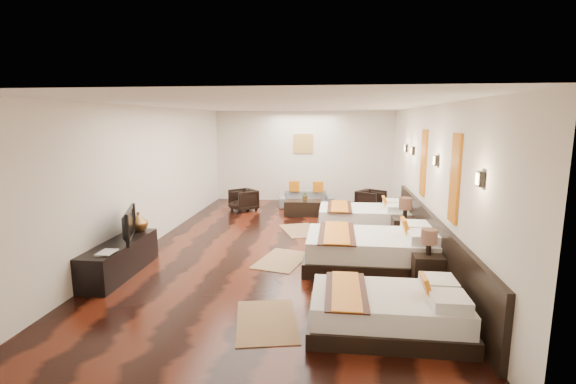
# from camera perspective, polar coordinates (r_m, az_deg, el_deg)

# --- Properties ---
(floor) EXTENTS (5.50, 9.50, 0.01)m
(floor) POSITION_cam_1_polar(r_m,az_deg,el_deg) (8.47, -0.54, -7.43)
(floor) COLOR black
(floor) RESTS_ON ground
(ceiling) EXTENTS (5.50, 9.50, 0.01)m
(ceiling) POSITION_cam_1_polar(r_m,az_deg,el_deg) (8.08, -0.58, 11.87)
(ceiling) COLOR white
(ceiling) RESTS_ON floor
(back_wall) EXTENTS (5.50, 0.01, 2.80)m
(back_wall) POSITION_cam_1_polar(r_m,az_deg,el_deg) (12.85, 2.12, 4.94)
(back_wall) COLOR silver
(back_wall) RESTS_ON floor
(left_wall) EXTENTS (0.01, 9.50, 2.80)m
(left_wall) POSITION_cam_1_polar(r_m,az_deg,el_deg) (8.93, -18.36, 2.18)
(left_wall) COLOR silver
(left_wall) RESTS_ON floor
(right_wall) EXTENTS (0.01, 9.50, 2.80)m
(right_wall) POSITION_cam_1_polar(r_m,az_deg,el_deg) (8.28, 18.69, 1.58)
(right_wall) COLOR silver
(right_wall) RESTS_ON floor
(headboard_panel) EXTENTS (0.08, 6.60, 0.90)m
(headboard_panel) POSITION_cam_1_polar(r_m,az_deg,el_deg) (7.70, 19.22, -6.30)
(headboard_panel) COLOR black
(headboard_panel) RESTS_ON floor
(bed_near) EXTENTS (1.89, 1.19, 0.72)m
(bed_near) POSITION_cam_1_polar(r_m,az_deg,el_deg) (5.34, 13.79, -15.72)
(bed_near) COLOR black
(bed_near) RESTS_ON floor
(bed_mid) EXTENTS (2.34, 1.47, 0.89)m
(bed_mid) POSITION_cam_1_polar(r_m,az_deg,el_deg) (7.35, 11.78, -7.89)
(bed_mid) COLOR black
(bed_mid) RESTS_ON floor
(bed_far) EXTENTS (2.10, 1.32, 0.80)m
(bed_far) POSITION_cam_1_polar(r_m,az_deg,el_deg) (9.77, 10.50, -3.55)
(bed_far) COLOR black
(bed_far) RESTS_ON floor
(nightstand_a) EXTENTS (0.46, 0.46, 0.90)m
(nightstand_a) POSITION_cam_1_polar(r_m,az_deg,el_deg) (6.75, 18.75, -9.75)
(nightstand_a) COLOR black
(nightstand_a) RESTS_ON floor
(nightstand_b) EXTENTS (0.49, 0.49, 0.97)m
(nightstand_b) POSITION_cam_1_polar(r_m,az_deg,el_deg) (8.84, 15.80, -4.77)
(nightstand_b) COLOR black
(nightstand_b) RESTS_ON floor
(jute_mat_near) EXTENTS (0.98, 1.33, 0.01)m
(jute_mat_near) POSITION_cam_1_polar(r_m,az_deg,el_deg) (5.50, -3.01, -17.44)
(jute_mat_near) COLOR olive
(jute_mat_near) RESTS_ON floor
(jute_mat_mid) EXTENTS (1.02, 1.35, 0.01)m
(jute_mat_mid) POSITION_cam_1_polar(r_m,az_deg,el_deg) (7.62, -0.88, -9.40)
(jute_mat_mid) COLOR olive
(jute_mat_mid) RESTS_ON floor
(jute_mat_far) EXTENTS (1.14, 1.39, 0.01)m
(jute_mat_far) POSITION_cam_1_polar(r_m,az_deg,el_deg) (9.57, 1.76, -5.32)
(jute_mat_far) COLOR olive
(jute_mat_far) RESTS_ON floor
(tv_console) EXTENTS (0.50, 1.80, 0.55)m
(tv_console) POSITION_cam_1_polar(r_m,az_deg,el_deg) (7.43, -22.24, -8.50)
(tv_console) COLOR black
(tv_console) RESTS_ON floor
(tv) EXTENTS (0.44, 0.92, 0.54)m
(tv) POSITION_cam_1_polar(r_m,az_deg,el_deg) (7.37, -21.69, -4.20)
(tv) COLOR black
(tv) RESTS_ON tv_console
(book) EXTENTS (0.24, 0.32, 0.03)m
(book) POSITION_cam_1_polar(r_m,az_deg,el_deg) (6.88, -24.68, -7.60)
(book) COLOR black
(book) RESTS_ON tv_console
(figurine) EXTENTS (0.33, 0.33, 0.35)m
(figurine) POSITION_cam_1_polar(r_m,az_deg,el_deg) (7.91, -20.01, -3.88)
(figurine) COLOR brown
(figurine) RESTS_ON tv_console
(sofa) EXTENTS (1.67, 0.88, 0.46)m
(sofa) POSITION_cam_1_polar(r_m,az_deg,el_deg) (12.05, 2.51, -1.02)
(sofa) COLOR slate
(sofa) RESTS_ON floor
(armchair_left) EXTENTS (0.93, 0.93, 0.61)m
(armchair_left) POSITION_cam_1_polar(r_m,az_deg,el_deg) (11.65, -6.19, -1.10)
(armchair_left) COLOR black
(armchair_left) RESTS_ON floor
(armchair_right) EXTENTS (0.92, 0.92, 0.61)m
(armchair_right) POSITION_cam_1_polar(r_m,az_deg,el_deg) (11.63, 11.40, -1.24)
(armchair_right) COLOR black
(armchair_right) RESTS_ON floor
(coffee_table) EXTENTS (1.03, 0.55, 0.40)m
(coffee_table) POSITION_cam_1_polar(r_m,az_deg,el_deg) (11.03, 2.11, -2.22)
(coffee_table) COLOR black
(coffee_table) RESTS_ON floor
(table_plant) EXTENTS (0.25, 0.23, 0.25)m
(table_plant) POSITION_cam_1_polar(r_m,az_deg,el_deg) (10.99, 2.41, -0.53)
(table_plant) COLOR #26561C
(table_plant) RESTS_ON coffee_table
(orange_panel_a) EXTENTS (0.04, 0.40, 1.30)m
(orange_panel_a) POSITION_cam_1_polar(r_m,az_deg,el_deg) (6.40, 22.13, 1.74)
(orange_panel_a) COLOR #D86014
(orange_panel_a) RESTS_ON right_wall
(orange_panel_b) EXTENTS (0.04, 0.40, 1.30)m
(orange_panel_b) POSITION_cam_1_polar(r_m,az_deg,el_deg) (8.53, 18.27, 3.87)
(orange_panel_b) COLOR #D86014
(orange_panel_b) RESTS_ON right_wall
(sconce_near) EXTENTS (0.07, 0.12, 0.18)m
(sconce_near) POSITION_cam_1_polar(r_m,az_deg,el_deg) (5.33, 25.05, 1.64)
(sconce_near) COLOR black
(sconce_near) RESTS_ON right_wall
(sconce_mid) EXTENTS (0.07, 0.12, 0.18)m
(sconce_mid) POSITION_cam_1_polar(r_m,az_deg,el_deg) (7.44, 19.80, 4.11)
(sconce_mid) COLOR black
(sconce_mid) RESTS_ON right_wall
(sconce_far) EXTENTS (0.07, 0.12, 0.18)m
(sconce_far) POSITION_cam_1_polar(r_m,az_deg,el_deg) (9.59, 16.87, 5.47)
(sconce_far) COLOR black
(sconce_far) RESTS_ON right_wall
(sconce_lounge) EXTENTS (0.07, 0.12, 0.18)m
(sconce_lounge) POSITION_cam_1_polar(r_m,az_deg,el_deg) (10.47, 16.02, 5.86)
(sconce_lounge) COLOR black
(sconce_lounge) RESTS_ON right_wall
(gold_artwork) EXTENTS (0.60, 0.04, 0.60)m
(gold_artwork) POSITION_cam_1_polar(r_m,az_deg,el_deg) (12.80, 2.13, 6.71)
(gold_artwork) COLOR #AD873F
(gold_artwork) RESTS_ON back_wall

